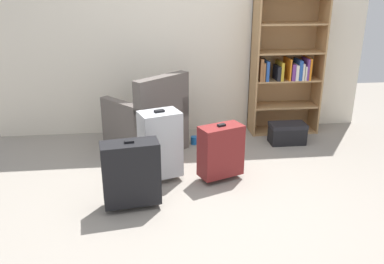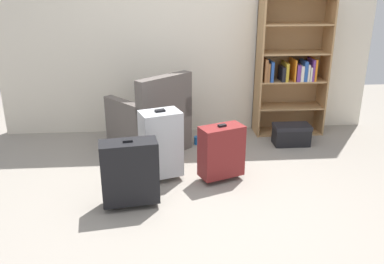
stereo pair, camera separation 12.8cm
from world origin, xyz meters
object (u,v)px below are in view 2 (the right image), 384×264
(suitcase_dark_red, at_px, (221,151))
(suitcase_black, at_px, (130,172))
(storage_box, at_px, (291,134))
(suitcase_silver, at_px, (161,144))
(bookshelf, at_px, (291,67))
(mug, at_px, (198,140))
(armchair, at_px, (151,123))

(suitcase_dark_red, relative_size, suitcase_black, 0.92)
(storage_box, xyz_separation_m, suitcase_silver, (-1.54, -0.76, 0.24))
(bookshelf, relative_size, suitcase_dark_red, 2.93)
(mug, bearing_deg, bookshelf, 16.96)
(armchair, relative_size, suitcase_dark_red, 1.72)
(bookshelf, xyz_separation_m, suitcase_black, (-1.88, -1.72, -0.51))
(armchair, relative_size, suitcase_silver, 1.38)
(bookshelf, height_order, armchair, bookshelf)
(armchair, distance_m, suitcase_black, 1.27)
(storage_box, bearing_deg, suitcase_dark_red, -139.24)
(mug, height_order, suitcase_dark_red, suitcase_dark_red)
(storage_box, relative_size, suitcase_dark_red, 0.74)
(armchair, xyz_separation_m, mug, (0.54, 0.09, -0.27))
(armchair, bearing_deg, storage_box, -0.10)
(armchair, height_order, storage_box, armchair)
(mug, relative_size, suitcase_black, 0.19)
(mug, xyz_separation_m, suitcase_dark_red, (0.14, -0.92, 0.25))
(storage_box, distance_m, suitcase_silver, 1.73)
(bookshelf, relative_size, suitcase_black, 2.71)
(bookshelf, relative_size, mug, 14.02)
(suitcase_dark_red, bearing_deg, bookshelf, 51.21)
(bookshelf, distance_m, suitcase_silver, 2.07)
(suitcase_black, relative_size, suitcase_silver, 0.87)
(mug, distance_m, suitcase_silver, 1.01)
(mug, relative_size, suitcase_silver, 0.17)
(armchair, bearing_deg, mug, 9.73)
(mug, xyz_separation_m, storage_box, (1.11, -0.10, 0.08))
(bookshelf, relative_size, armchair, 1.70)
(storage_box, height_order, suitcase_silver, suitcase_silver)
(storage_box, bearing_deg, bookshelf, 81.24)
(suitcase_black, bearing_deg, bookshelf, 42.43)
(mug, distance_m, suitcase_black, 1.55)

